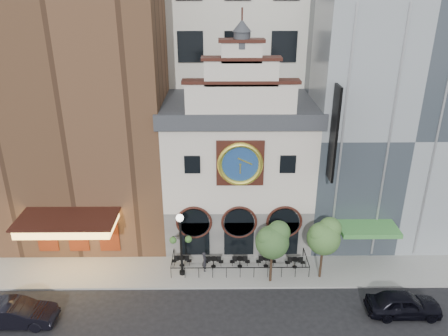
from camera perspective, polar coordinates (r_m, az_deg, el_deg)
ground at (r=33.80m, az=2.20°, el=-15.52°), size 120.00×120.00×0.00m
sidewalk at (r=35.74m, az=2.02°, el=-12.92°), size 44.00×5.00×0.15m
clock_building at (r=37.12m, az=1.81°, el=0.29°), size 12.60×8.78×18.65m
theater_building at (r=39.01m, az=-17.93°, el=9.46°), size 14.00×15.60×25.00m
retail_building at (r=40.63m, az=20.49°, el=6.03°), size 14.00×14.40×20.00m
cafe_railing at (r=35.44m, az=2.03°, el=-12.23°), size 10.60×2.60×0.90m
bistro_0 at (r=35.74m, az=-5.55°, el=-11.96°), size 1.58×0.68×0.90m
bistro_1 at (r=35.50m, az=-1.39°, el=-12.12°), size 1.58×0.68×0.90m
bistro_2 at (r=35.53m, az=2.09°, el=-12.10°), size 1.58×0.68×0.90m
bistro_3 at (r=35.69m, az=5.51°, el=-12.03°), size 1.58×0.68×0.90m
bistro_4 at (r=35.86m, az=9.27°, el=-12.06°), size 1.58×0.68×0.90m
car_right at (r=33.54m, az=22.41°, el=-16.08°), size 5.05×2.05×1.72m
car_left at (r=33.49m, az=-25.49°, el=-16.77°), size 5.19×1.81×1.71m
pedestrian at (r=34.92m, az=-2.54°, el=-12.09°), size 0.44×0.63×1.65m
lamppost at (r=33.28m, az=-5.68°, el=-9.09°), size 1.69×0.66×5.29m
tree_left at (r=32.45m, az=6.40°, el=-9.27°), size 2.58×2.48×4.97m
tree_right at (r=33.51m, az=12.97°, el=-8.63°), size 2.58×2.49×4.97m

